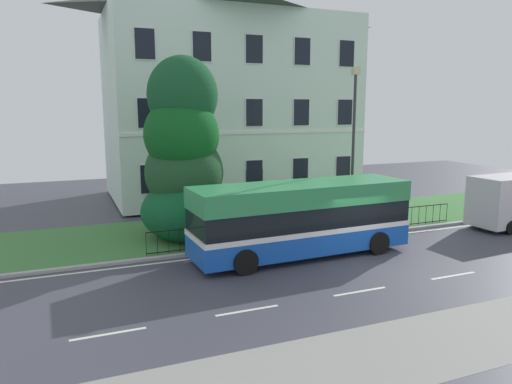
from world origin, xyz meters
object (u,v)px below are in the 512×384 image
object	(u,v)px
evergreen_tree	(186,164)
street_lamp_post	(353,139)
single_decker_bus	(301,218)
georgian_townhouse	(229,92)

from	to	relation	value
evergreen_tree	street_lamp_post	world-z (taller)	evergreen_tree
evergreen_tree	single_decker_bus	size ratio (longest dim) A/B	0.91
evergreen_tree	street_lamp_post	bearing A→B (deg)	-9.99
georgian_townhouse	street_lamp_post	size ratio (longest dim) A/B	2.04
evergreen_tree	street_lamp_post	distance (m)	8.13
georgian_townhouse	evergreen_tree	xyz separation A→B (m)	(-5.47, -9.91, -3.50)
single_decker_bus	street_lamp_post	bearing A→B (deg)	31.59
single_decker_bus	georgian_townhouse	bearing A→B (deg)	80.64
georgian_townhouse	street_lamp_post	distance (m)	11.84
single_decker_bus	street_lamp_post	size ratio (longest dim) A/B	1.18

